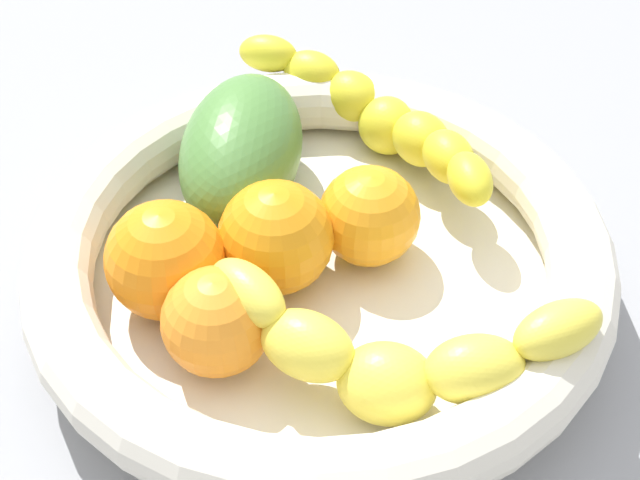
# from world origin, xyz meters

# --- Properties ---
(kitchen_counter) EXTENTS (1.20, 1.20, 0.03)m
(kitchen_counter) POSITION_xyz_m (0.00, 0.00, 0.01)
(kitchen_counter) COLOR gray
(kitchen_counter) RESTS_ON ground
(fruit_bowl) EXTENTS (0.34, 0.34, 0.06)m
(fruit_bowl) POSITION_xyz_m (0.00, 0.00, 0.06)
(fruit_bowl) COLOR silver
(fruit_bowl) RESTS_ON kitchen_counter
(banana_draped_left) EXTENTS (0.22, 0.09, 0.06)m
(banana_draped_left) POSITION_xyz_m (-0.03, 0.12, 0.08)
(banana_draped_left) COLOR yellow
(banana_draped_left) RESTS_ON fruit_bowl
(banana_draped_right) EXTENTS (0.20, 0.12, 0.06)m
(banana_draped_right) POSITION_xyz_m (0.08, -0.05, 0.08)
(banana_draped_right) COLOR yellow
(banana_draped_right) RESTS_ON fruit_bowl
(orange_front) EXTENTS (0.07, 0.07, 0.07)m
(orange_front) POSITION_xyz_m (-0.06, -0.06, 0.08)
(orange_front) COLOR orange
(orange_front) RESTS_ON fruit_bowl
(orange_mid_left) EXTENTS (0.06, 0.06, 0.06)m
(orange_mid_left) POSITION_xyz_m (0.01, 0.03, 0.08)
(orange_mid_left) COLOR orange
(orange_mid_left) RESTS_ON fruit_bowl
(orange_mid_right) EXTENTS (0.07, 0.07, 0.07)m
(orange_mid_right) POSITION_xyz_m (-0.02, -0.01, 0.08)
(orange_mid_right) COLOR orange
(orange_mid_right) RESTS_ON fruit_bowl
(orange_rear) EXTENTS (0.06, 0.06, 0.06)m
(orange_rear) POSITION_xyz_m (-0.01, -0.08, 0.08)
(orange_rear) COLOR orange
(orange_rear) RESTS_ON fruit_bowl
(mango_green) EXTENTS (0.12, 0.14, 0.07)m
(mango_green) POSITION_xyz_m (-0.08, 0.03, 0.09)
(mango_green) COLOR #4D813A
(mango_green) RESTS_ON fruit_bowl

